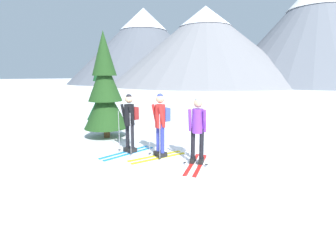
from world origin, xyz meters
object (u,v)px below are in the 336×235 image
(skier_in_purple, at_px, (198,127))
(pine_tree_near, at_px, (102,91))
(pine_tree_mid, at_px, (105,90))
(skier_in_black, at_px, (130,120))
(skier_in_red, at_px, (161,122))

(skier_in_purple, relative_size, pine_tree_near, 0.50)
(pine_tree_near, bearing_deg, pine_tree_mid, -43.81)
(skier_in_black, xyz_separation_m, skier_in_red, (0.98, 0.08, 0.03))
(pine_tree_mid, bearing_deg, skier_in_purple, -13.64)
(pine_tree_near, distance_m, pine_tree_mid, 2.21)
(skier_in_red, distance_m, pine_tree_mid, 3.07)
(skier_in_red, bearing_deg, pine_tree_near, 150.78)
(skier_in_black, distance_m, pine_tree_near, 4.32)
(skier_in_black, bearing_deg, pine_tree_mid, 150.92)
(skier_in_purple, bearing_deg, pine_tree_mid, 166.36)
(pine_tree_near, xyz_separation_m, pine_tree_mid, (1.59, -1.52, 0.18))
(pine_tree_near, bearing_deg, skier_in_red, -29.22)
(skier_in_black, bearing_deg, skier_in_red, 4.82)
(skier_in_red, relative_size, pine_tree_near, 0.52)
(skier_in_black, height_order, pine_tree_near, pine_tree_near)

